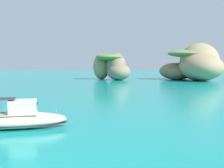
% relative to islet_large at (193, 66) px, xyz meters
% --- Properties ---
extents(islet_large, '(20.32, 22.43, 10.74)m').
position_rel_islet_large_xyz_m(islet_large, '(0.00, 0.00, 0.00)').
color(islet_large, '#9E8966').
rests_on(islet_large, ground).
extents(islet_small, '(13.84, 10.94, 7.94)m').
position_rel_islet_large_xyz_m(islet_small, '(-23.13, -4.47, -0.32)').
color(islet_small, '#84755B').
rests_on(islet_small, ground).
extents(motorboat_cream, '(7.45, 5.31, 2.28)m').
position_rel_islet_large_xyz_m(motorboat_cream, '(-14.18, -68.28, -3.43)').
color(motorboat_cream, beige).
rests_on(motorboat_cream, ground).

